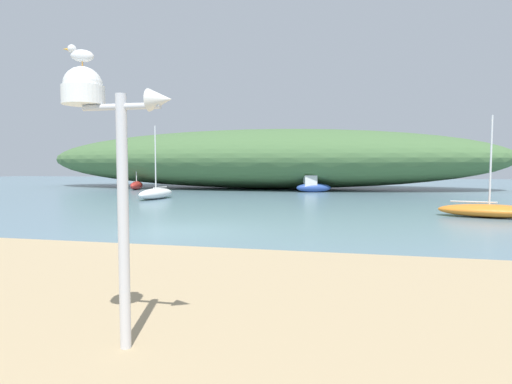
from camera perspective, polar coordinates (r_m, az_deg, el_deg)
The scene contains 8 objects.
ground_plane at distance 14.68m, azimuth -9.92°, elevation -5.13°, with size 120.00×120.00×0.00m, color slate.
distant_hill at distance 41.05m, azimuth 0.90°, elevation 4.45°, with size 44.53×13.29×5.61m, color #476B3D.
mast_structure at distance 4.98m, azimuth -20.21°, elevation 8.86°, with size 1.27×0.46×3.10m.
seagull_on_radar at distance 5.21m, azimuth -22.45°, elevation 16.68°, with size 0.31×0.21×0.23m.
sailboat_west_reach at distance 28.61m, azimuth -13.26°, elevation -0.17°, with size 1.46×3.79×4.77m.
sailboat_far_left at distance 20.65m, azimuth 28.77°, elevation -2.17°, with size 4.22×2.18×4.32m.
sailboat_inner_mooring at distance 39.93m, azimuth -15.71°, elevation 0.88°, with size 1.39×2.94×3.88m.
motorboat_outer_mooring at distance 35.13m, azimuth 7.63°, elevation 0.81°, with size 3.00×1.71×1.38m.
Camera 1 is at (5.61, -13.39, 2.23)m, focal length 29.85 mm.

